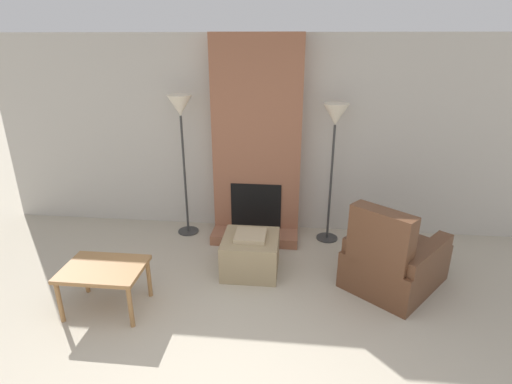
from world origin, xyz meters
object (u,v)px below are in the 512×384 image
object	(u,v)px
ottoman	(251,254)
floor_lamp_right	(335,125)
floor_lamp_left	(181,116)
side_table	(104,272)
armchair	(392,262)

from	to	relation	value
ottoman	floor_lamp_right	world-z (taller)	floor_lamp_right
ottoman	floor_lamp_left	bearing A→B (deg)	137.60
ottoman	floor_lamp_left	size ratio (longest dim) A/B	0.33
floor_lamp_left	floor_lamp_right	world-z (taller)	floor_lamp_left
ottoman	side_table	world-z (taller)	ottoman
floor_lamp_right	ottoman	bearing A→B (deg)	-136.06
armchair	side_table	xyz separation A→B (m)	(-2.87, -0.70, 0.13)
side_table	floor_lamp_left	world-z (taller)	floor_lamp_left
armchair	floor_lamp_left	xyz separation A→B (m)	(-2.52, 1.04, 1.32)
floor_lamp_left	ottoman	bearing A→B (deg)	-42.40
ottoman	armchair	xyz separation A→B (m)	(1.54, -0.14, 0.07)
ottoman	floor_lamp_right	size ratio (longest dim) A/B	0.35
ottoman	floor_lamp_right	bearing A→B (deg)	43.94
side_table	ottoman	bearing A→B (deg)	32.14
ottoman	floor_lamp_right	xyz separation A→B (m)	(0.93, 0.90, 1.32)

